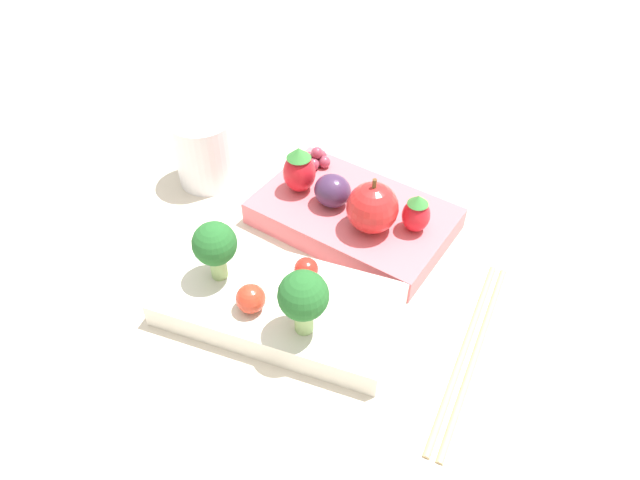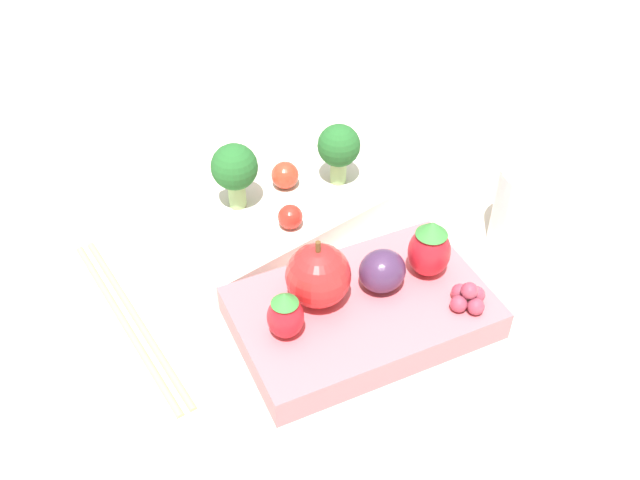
{
  "view_description": "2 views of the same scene",
  "coord_description": "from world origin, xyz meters",
  "px_view_note": "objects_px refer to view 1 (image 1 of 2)",
  "views": [
    {
      "loc": [
        -0.16,
        0.34,
        0.41
      ],
      "look_at": [
        0.01,
        -0.0,
        0.04
      ],
      "focal_mm": 32.0,
      "sensor_mm": 36.0,
      "label": 1
    },
    {
      "loc": [
        -0.23,
        -0.37,
        0.43
      ],
      "look_at": [
        0.01,
        -0.0,
        0.04
      ],
      "focal_mm": 40.0,
      "sensor_mm": 36.0,
      "label": 2
    }
  ],
  "objects_px": {
    "strawberry_1": "(299,170)",
    "bento_box_fruit": "(355,217)",
    "bento_box_savoury": "(279,304)",
    "chopsticks_pair": "(470,350)",
    "cherry_tomato_0": "(307,269)",
    "broccoli_floret_0": "(303,297)",
    "drinking_cup": "(205,151)",
    "broccoli_floret_1": "(215,245)",
    "strawberry_0": "(416,213)",
    "plum": "(333,191)",
    "apple": "(372,208)",
    "grape_cluster": "(317,158)",
    "cherry_tomato_1": "(251,299)"
  },
  "relations": [
    {
      "from": "chopsticks_pair",
      "to": "grape_cluster",
      "type": "bearing_deg",
      "value": -34.43
    },
    {
      "from": "cherry_tomato_0",
      "to": "plum",
      "type": "bearing_deg",
      "value": -77.67
    },
    {
      "from": "broccoli_floret_0",
      "to": "chopsticks_pair",
      "type": "bearing_deg",
      "value": -156.66
    },
    {
      "from": "cherry_tomato_1",
      "to": "strawberry_0",
      "type": "xyz_separation_m",
      "value": [
        -0.09,
        -0.15,
        0.01
      ]
    },
    {
      "from": "broccoli_floret_1",
      "to": "strawberry_0",
      "type": "bearing_deg",
      "value": -135.62
    },
    {
      "from": "bento_box_savoury",
      "to": "chopsticks_pair",
      "type": "distance_m",
      "value": 0.17
    },
    {
      "from": "bento_box_savoury",
      "to": "chopsticks_pair",
      "type": "height_order",
      "value": "bento_box_savoury"
    },
    {
      "from": "drinking_cup",
      "to": "cherry_tomato_1",
      "type": "bearing_deg",
      "value": 134.15
    },
    {
      "from": "plum",
      "to": "grape_cluster",
      "type": "xyz_separation_m",
      "value": [
        0.04,
        -0.05,
        -0.01
      ]
    },
    {
      "from": "cherry_tomato_1",
      "to": "strawberry_0",
      "type": "distance_m",
      "value": 0.18
    },
    {
      "from": "bento_box_fruit",
      "to": "chopsticks_pair",
      "type": "xyz_separation_m",
      "value": [
        -0.15,
        0.1,
        -0.01
      ]
    },
    {
      "from": "strawberry_1",
      "to": "broccoli_floret_0",
      "type": "bearing_deg",
      "value": 118.58
    },
    {
      "from": "plum",
      "to": "drinking_cup",
      "type": "relative_size",
      "value": 0.49
    },
    {
      "from": "apple",
      "to": "cherry_tomato_1",
      "type": "bearing_deg",
      "value": 69.02
    },
    {
      "from": "bento_box_fruit",
      "to": "broccoli_floret_1",
      "type": "relative_size",
      "value": 3.54
    },
    {
      "from": "cherry_tomato_0",
      "to": "broccoli_floret_0",
      "type": "bearing_deg",
      "value": 114.87
    },
    {
      "from": "broccoli_floret_1",
      "to": "cherry_tomato_1",
      "type": "bearing_deg",
      "value": 156.06
    },
    {
      "from": "strawberry_1",
      "to": "bento_box_fruit",
      "type": "bearing_deg",
      "value": 178.85
    },
    {
      "from": "broccoli_floret_1",
      "to": "apple",
      "type": "bearing_deg",
      "value": -129.86
    },
    {
      "from": "cherry_tomato_0",
      "to": "apple",
      "type": "distance_m",
      "value": 0.09
    },
    {
      "from": "apple",
      "to": "strawberry_0",
      "type": "distance_m",
      "value": 0.04
    },
    {
      "from": "cherry_tomato_1",
      "to": "cherry_tomato_0",
      "type": "bearing_deg",
      "value": -116.77
    },
    {
      "from": "bento_box_fruit",
      "to": "broccoli_floret_0",
      "type": "height_order",
      "value": "broccoli_floret_0"
    },
    {
      "from": "cherry_tomato_1",
      "to": "apple",
      "type": "bearing_deg",
      "value": -110.98
    },
    {
      "from": "broccoli_floret_1",
      "to": "drinking_cup",
      "type": "relative_size",
      "value": 0.77
    },
    {
      "from": "plum",
      "to": "grape_cluster",
      "type": "distance_m",
      "value": 0.07
    },
    {
      "from": "plum",
      "to": "cherry_tomato_0",
      "type": "bearing_deg",
      "value": 102.33
    },
    {
      "from": "bento_box_fruit",
      "to": "apple",
      "type": "relative_size",
      "value": 3.57
    },
    {
      "from": "broccoli_floret_1",
      "to": "strawberry_0",
      "type": "xyz_separation_m",
      "value": [
        -0.14,
        -0.13,
        -0.02
      ]
    },
    {
      "from": "strawberry_0",
      "to": "drinking_cup",
      "type": "xyz_separation_m",
      "value": [
        0.25,
        -0.0,
        -0.01
      ]
    },
    {
      "from": "broccoli_floret_0",
      "to": "grape_cluster",
      "type": "bearing_deg",
      "value": -66.53
    },
    {
      "from": "cherry_tomato_1",
      "to": "plum",
      "type": "distance_m",
      "value": 0.15
    },
    {
      "from": "bento_box_fruit",
      "to": "apple",
      "type": "xyz_separation_m",
      "value": [
        -0.02,
        0.02,
        0.04
      ]
    },
    {
      "from": "bento_box_savoury",
      "to": "drinking_cup",
      "type": "distance_m",
      "value": 0.22
    },
    {
      "from": "apple",
      "to": "drinking_cup",
      "type": "xyz_separation_m",
      "value": [
        0.21,
        -0.02,
        -0.01
      ]
    },
    {
      "from": "strawberry_1",
      "to": "chopsticks_pair",
      "type": "height_order",
      "value": "strawberry_1"
    },
    {
      "from": "bento_box_savoury",
      "to": "cherry_tomato_1",
      "type": "distance_m",
      "value": 0.04
    },
    {
      "from": "strawberry_1",
      "to": "bento_box_savoury",
      "type": "bearing_deg",
      "value": 110.02
    },
    {
      "from": "strawberry_0",
      "to": "chopsticks_pair",
      "type": "relative_size",
      "value": 0.2
    },
    {
      "from": "strawberry_0",
      "to": "plum",
      "type": "distance_m",
      "value": 0.09
    },
    {
      "from": "cherry_tomato_1",
      "to": "strawberry_1",
      "type": "bearing_deg",
      "value": -76.99
    },
    {
      "from": "bento_box_fruit",
      "to": "cherry_tomato_0",
      "type": "distance_m",
      "value": 0.11
    },
    {
      "from": "drinking_cup",
      "to": "bento_box_fruit",
      "type": "bearing_deg",
      "value": -179.9
    },
    {
      "from": "bento_box_savoury",
      "to": "bento_box_fruit",
      "type": "height_order",
      "value": "same"
    },
    {
      "from": "broccoli_floret_1",
      "to": "drinking_cup",
      "type": "height_order",
      "value": "broccoli_floret_1"
    },
    {
      "from": "broccoli_floret_1",
      "to": "cherry_tomato_0",
      "type": "bearing_deg",
      "value": -156.14
    },
    {
      "from": "cherry_tomato_1",
      "to": "broccoli_floret_1",
      "type": "bearing_deg",
      "value": -23.94
    },
    {
      "from": "strawberry_1",
      "to": "chopsticks_pair",
      "type": "distance_m",
      "value": 0.24
    },
    {
      "from": "bento_box_savoury",
      "to": "apple",
      "type": "height_order",
      "value": "apple"
    },
    {
      "from": "bento_box_savoury",
      "to": "apple",
      "type": "xyz_separation_m",
      "value": [
        -0.04,
        -0.12,
        0.04
      ]
    }
  ]
}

